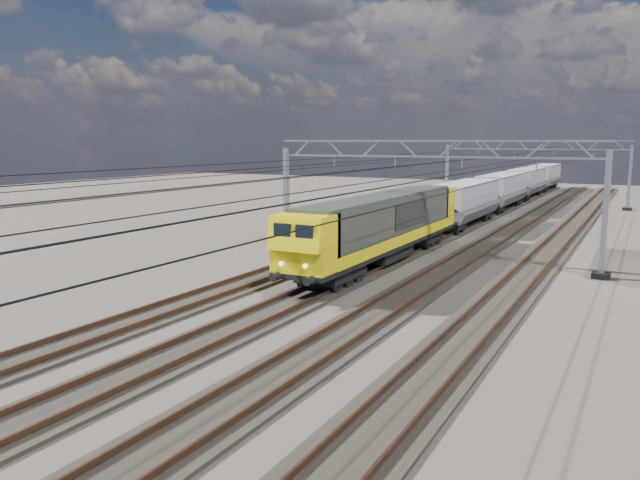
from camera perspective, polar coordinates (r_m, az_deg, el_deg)
The scene contains 13 objects.
ground at distance 33.57m, azimuth 7.40°, elevation -3.15°, with size 160.00×160.00×0.00m, color #29241F.
track_outer_west at distance 36.05m, azimuth -1.56°, elevation -2.11°, with size 2.60×140.00×0.30m.
track_loco at distance 34.29m, azimuth 4.27°, elevation -2.72°, with size 2.60×140.00×0.30m.
track_inner_east at distance 32.93m, azimuth 10.67°, elevation -3.34°, with size 2.60×140.00×0.30m.
track_outer_east at distance 32.01m, azimuth 17.53°, elevation -3.97°, with size 2.60×140.00×0.30m.
catenary_gantry_mid at distance 36.73m, azimuth 9.73°, elevation 4.01°, with size 19.90×0.90×7.11m.
catenary_gantry_far at distance 71.75m, azimuth 18.87°, elevation 6.07°, with size 19.90×0.90×7.11m.
overhead_wires at distance 40.44m, azimuth 11.60°, elevation 7.03°, with size 12.03×140.00×0.53m.
locomotive at distance 35.96m, azimuth 5.76°, elevation 1.46°, with size 2.76×21.10×3.62m.
hopper_wagon_lead at distance 52.68m, azimuth 13.08°, elevation 3.58°, with size 3.38×13.00×3.25m.
hopper_wagon_mid at distance 66.46m, azimuth 16.27°, elevation 4.55°, with size 3.38×13.00×3.25m.
hopper_wagon_third at distance 80.39m, azimuth 18.36°, elevation 5.17°, with size 3.38×13.00×3.25m.
hopper_wagon_fourth at distance 94.40m, azimuth 19.83°, elevation 5.61°, with size 3.38×13.00×3.25m.
Camera 1 is at (11.44, -30.76, 7.07)m, focal length 35.00 mm.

